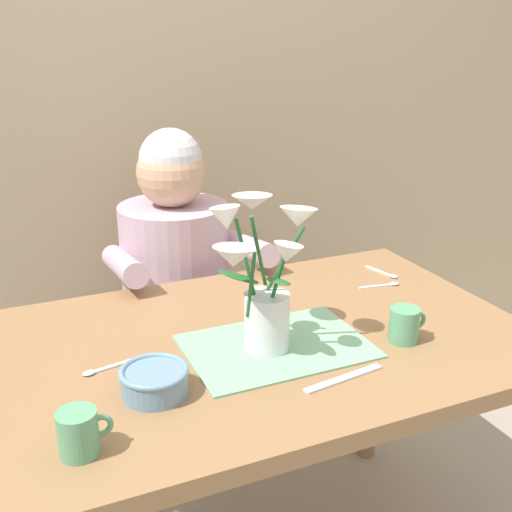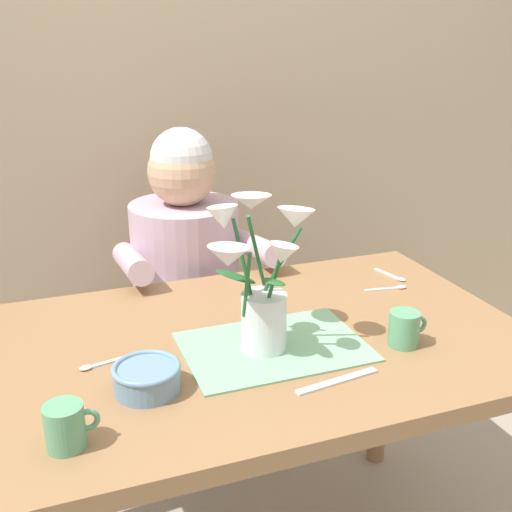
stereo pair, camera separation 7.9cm
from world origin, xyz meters
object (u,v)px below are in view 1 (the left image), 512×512
object	(u,v)px
seated_person	(178,306)
coffee_cup	(405,325)
dinner_knife	(344,378)
ceramic_mug	(79,433)
ceramic_bowl	(154,380)
flower_vase	(263,279)

from	to	relation	value
seated_person	coffee_cup	bearing A→B (deg)	-65.85
coffee_cup	dinner_knife	bearing A→B (deg)	-156.97
ceramic_mug	coffee_cup	distance (m)	0.74
dinner_knife	ceramic_mug	size ratio (longest dim) A/B	2.04
dinner_knife	seated_person	bearing A→B (deg)	88.60
ceramic_bowl	seated_person	bearing A→B (deg)	70.49
coffee_cup	flower_vase	bearing A→B (deg)	164.11
seated_person	ceramic_bowl	bearing A→B (deg)	-107.38
flower_vase	seated_person	bearing A→B (deg)	89.71
ceramic_mug	ceramic_bowl	bearing A→B (deg)	38.19
ceramic_bowl	dinner_knife	bearing A→B (deg)	-15.70
dinner_knife	ceramic_mug	distance (m)	0.53
seated_person	ceramic_bowl	xyz separation A→B (m)	(-0.27, -0.75, 0.21)
seated_person	ceramic_bowl	size ratio (longest dim) A/B	8.35
seated_person	dinner_knife	size ratio (longest dim) A/B	5.97
seated_person	ceramic_mug	distance (m)	1.00
seated_person	ceramic_mug	world-z (taller)	seated_person
flower_vase	dinner_knife	size ratio (longest dim) A/B	1.76
dinner_knife	coffee_cup	distance (m)	0.23
coffee_cup	ceramic_mug	bearing A→B (deg)	-171.20
ceramic_bowl	dinner_knife	xyz separation A→B (m)	(0.36, -0.10, -0.03)
seated_person	ceramic_mug	size ratio (longest dim) A/B	12.20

